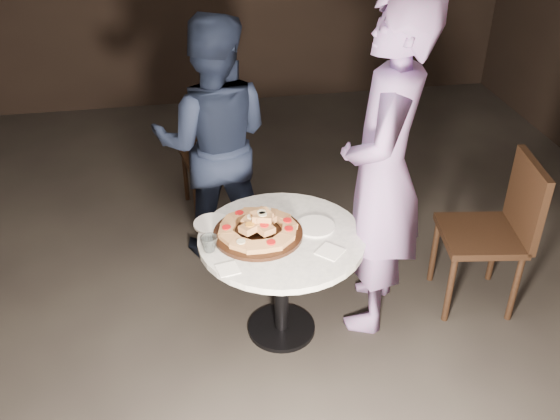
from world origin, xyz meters
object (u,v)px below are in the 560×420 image
object	(u,v)px
table	(282,255)
focaccia_pile	(258,227)
water_glass	(209,244)
chair_right	(499,225)
diner_teal	(383,173)
diner_navy	(214,142)
serving_board	(258,234)
chair_far	(213,155)

from	to	relation	value
table	focaccia_pile	distance (m)	0.21
water_glass	chair_right	bearing A→B (deg)	4.35
chair_right	diner_teal	size ratio (longest dim) A/B	0.50
table	diner_navy	world-z (taller)	diner_navy
serving_board	diner_teal	world-z (taller)	diner_teal
table	chair_far	size ratio (longest dim) A/B	1.25
table	focaccia_pile	bearing A→B (deg)	166.20
water_glass	chair_far	distance (m)	1.42
focaccia_pile	chair_far	bearing A→B (deg)	96.14
water_glass	chair_right	world-z (taller)	chair_right
serving_board	diner_navy	world-z (taller)	diner_navy
focaccia_pile	serving_board	bearing A→B (deg)	-149.24
focaccia_pile	diner_navy	world-z (taller)	diner_navy
diner_navy	diner_teal	world-z (taller)	diner_teal
focaccia_pile	water_glass	xyz separation A→B (m)	(-0.27, -0.09, -0.01)
table	focaccia_pile	size ratio (longest dim) A/B	2.48
chair_right	chair_far	bearing A→B (deg)	-121.07
serving_board	chair_far	world-z (taller)	chair_far
diner_navy	diner_teal	size ratio (longest dim) A/B	0.85
water_glass	chair_far	world-z (taller)	chair_far
table	diner_navy	bearing A→B (deg)	107.20
focaccia_pile	chair_right	size ratio (longest dim) A/B	0.45
chair_far	water_glass	bearing A→B (deg)	75.25
diner_navy	serving_board	bearing A→B (deg)	109.00
table	chair_right	bearing A→B (deg)	2.77
water_glass	diner_navy	world-z (taller)	diner_navy
table	water_glass	distance (m)	0.42
serving_board	chair_right	world-z (taller)	chair_right
diner_teal	chair_far	bearing A→B (deg)	-123.16
table	diner_teal	xyz separation A→B (m)	(0.55, 0.08, 0.40)
serving_board	diner_navy	bearing A→B (deg)	100.08
chair_far	chair_right	bearing A→B (deg)	130.82
chair_far	chair_right	xyz separation A→B (m)	(1.54, -1.27, 0.06)
chair_right	table	bearing A→B (deg)	-78.75
table	focaccia_pile	world-z (taller)	focaccia_pile
water_glass	diner_navy	distance (m)	0.96
table	water_glass	size ratio (longest dim) A/B	11.79
serving_board	diner_navy	size ratio (longest dim) A/B	0.29
serving_board	diner_teal	bearing A→B (deg)	4.16
focaccia_pile	water_glass	size ratio (longest dim) A/B	4.76
table	serving_board	bearing A→B (deg)	167.32
water_glass	diner_teal	bearing A→B (deg)	8.55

